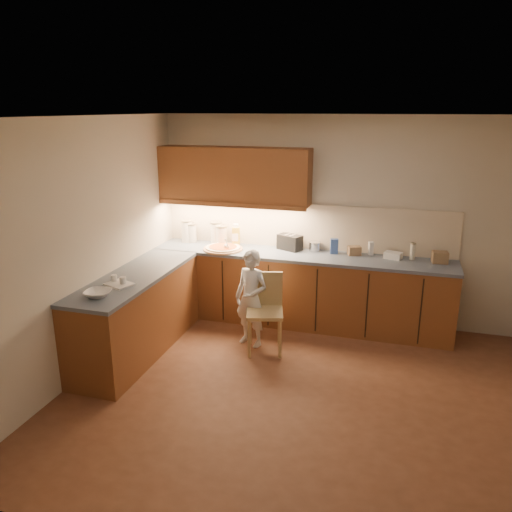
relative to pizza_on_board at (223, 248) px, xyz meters
name	(u,v)px	position (x,y,z in m)	size (l,w,h in m)	color
room	(305,227)	(1.36, -1.60, 0.73)	(4.54, 4.50, 2.62)	brown
l_counter	(247,296)	(0.44, -0.35, -0.48)	(3.77, 2.62, 0.92)	brown
backsplash	(305,226)	(0.99, 0.38, 0.27)	(3.75, 0.02, 0.58)	beige
upper_cabinets	(234,175)	(0.09, 0.22, 0.91)	(1.95, 0.36, 0.73)	brown
pizza_on_board	(223,248)	(0.00, 0.00, 0.00)	(0.51, 0.51, 0.20)	tan
child	(251,298)	(0.58, -0.67, -0.37)	(0.42, 0.27, 1.14)	silver
wooden_chair	(265,306)	(0.76, -0.73, -0.43)	(0.49, 0.49, 0.89)	tan
mixing_bowl	(98,294)	(-0.59, -1.90, 0.01)	(0.25, 0.25, 0.06)	white
canister_a	(187,231)	(-0.61, 0.24, 0.13)	(0.15, 0.15, 0.30)	silver
canister_b	(191,233)	(-0.55, 0.26, 0.11)	(0.15, 0.15, 0.26)	beige
canister_c	(216,233)	(-0.20, 0.27, 0.13)	(0.16, 0.16, 0.30)	silver
canister_d	(222,235)	(-0.10, 0.24, 0.11)	(0.16, 0.16, 0.26)	beige
oil_jug	(236,236)	(0.10, 0.22, 0.11)	(0.11, 0.09, 0.30)	gold
toaster	(290,242)	(0.82, 0.26, 0.08)	(0.35, 0.28, 0.20)	black
steel_pot	(315,246)	(1.14, 0.29, 0.04)	(0.16, 0.16, 0.12)	#B4B4B9
blue_box	(334,246)	(1.39, 0.24, 0.07)	(0.09, 0.07, 0.19)	#325097
card_box_a	(354,251)	(1.64, 0.25, 0.03)	(0.15, 0.11, 0.11)	#A37E57
white_bottle	(371,248)	(1.83, 0.30, 0.06)	(0.06, 0.06, 0.17)	white
flat_pack	(393,255)	(2.10, 0.22, 0.02)	(0.20, 0.14, 0.08)	silver
tall_jar	(413,251)	(2.32, 0.24, 0.08)	(0.07, 0.07, 0.21)	white
card_box_b	(440,257)	(2.63, 0.20, 0.05)	(0.18, 0.14, 0.14)	#977751
dough_cloth	(119,284)	(-0.57, -1.55, -0.01)	(0.26, 0.21, 0.02)	silver
spice_jar_a	(114,279)	(-0.66, -1.49, 0.02)	(0.06, 0.06, 0.08)	white
spice_jar_b	(123,281)	(-0.53, -1.54, 0.02)	(0.07, 0.07, 0.09)	silver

